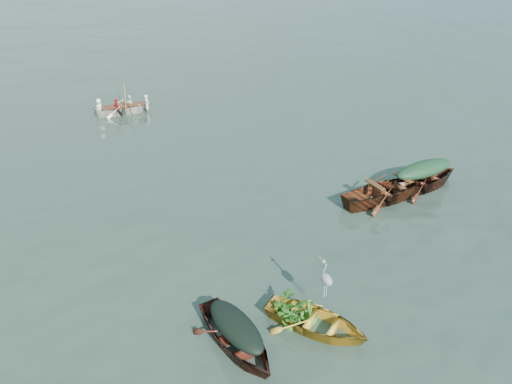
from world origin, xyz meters
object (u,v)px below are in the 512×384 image
yellow_dinghy (316,329)px  dark_covered_boat (236,346)px  rowed_boat (125,113)px  open_wooden_boat (387,200)px  green_tarp_boat (421,189)px  heron (326,284)px

yellow_dinghy → dark_covered_boat: size_ratio=0.89×
yellow_dinghy → rowed_boat: rowed_boat is taller
yellow_dinghy → open_wooden_boat: bearing=3.6°
open_wooden_boat → rowed_boat: open_wooden_boat is taller
green_tarp_boat → open_wooden_boat: bearing=90.0°
open_wooden_boat → heron: 6.18m
yellow_dinghy → heron: 1.02m
green_tarp_boat → open_wooden_boat: 1.56m
dark_covered_boat → green_tarp_boat: green_tarp_boat is taller
green_tarp_boat → heron: bearing=116.8°
green_tarp_boat → heron: (-6.26, -4.09, 0.86)m
green_tarp_boat → open_wooden_boat: open_wooden_boat is taller
open_wooden_boat → rowed_boat: (-6.29, 12.16, 0.00)m
yellow_dinghy → heron: bearing=5.2°
green_tarp_boat → rowed_boat: green_tarp_boat is taller
green_tarp_boat → heron: size_ratio=4.78×
dark_covered_boat → heron: bearing=-6.0°
yellow_dinghy → green_tarp_boat: green_tarp_boat is taller
green_tarp_boat → rowed_boat: size_ratio=1.18×
yellow_dinghy → rowed_boat: bearing=57.8°
green_tarp_boat → heron: 7.52m
heron → green_tarp_boat: bearing=-3.1°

